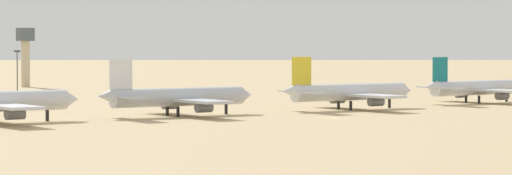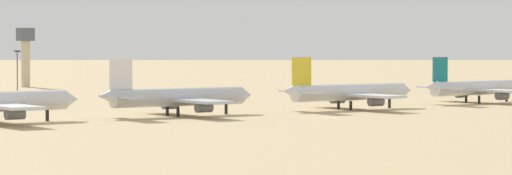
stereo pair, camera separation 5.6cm
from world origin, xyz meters
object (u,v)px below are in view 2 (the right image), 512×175
(control_tower, at_px, (26,51))
(parked_jet_white_3, at_px, (177,97))
(parked_jet_yellow_4, at_px, (348,92))
(parked_jet_teal_5, at_px, (475,88))
(light_pole_mid, at_px, (17,71))

(control_tower, bearing_deg, parked_jet_white_3, -102.54)
(parked_jet_yellow_4, xyz_separation_m, parked_jet_teal_5, (48.54, 5.39, -0.18))
(parked_jet_teal_5, relative_size, light_pole_mid, 2.71)
(parked_jet_yellow_4, relative_size, control_tower, 1.87)
(parked_jet_white_3, height_order, parked_jet_teal_5, parked_jet_white_3)
(parked_jet_white_3, height_order, control_tower, control_tower)
(parked_jet_white_3, bearing_deg, control_tower, 78.53)
(parked_jet_yellow_4, relative_size, parked_jet_teal_5, 1.04)
(parked_jet_yellow_4, distance_m, parked_jet_teal_5, 48.84)
(parked_jet_teal_5, bearing_deg, parked_jet_white_3, 179.16)
(parked_jet_teal_5, relative_size, control_tower, 1.80)
(control_tower, bearing_deg, light_pole_mid, -114.93)
(parked_jet_teal_5, bearing_deg, control_tower, 105.28)
(parked_jet_white_3, xyz_separation_m, parked_jet_yellow_4, (48.56, -1.57, 0.00))
(parked_jet_yellow_4, distance_m, light_pole_mid, 108.98)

